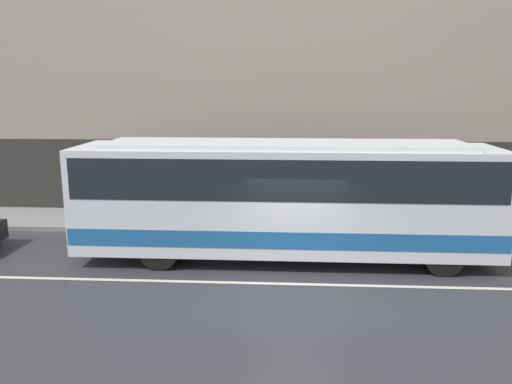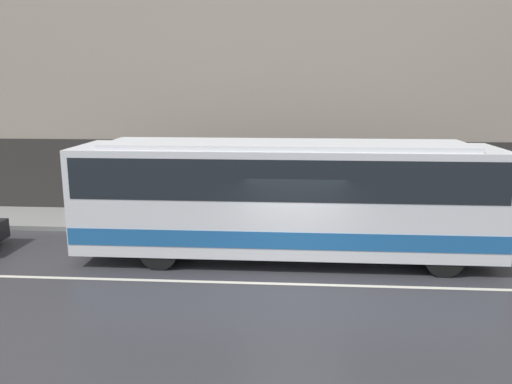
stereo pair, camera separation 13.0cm
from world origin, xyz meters
name	(u,v)px [view 2 (the right image)]	position (x,y,z in m)	size (l,w,h in m)	color
ground_plane	(294,284)	(0.00, 0.00, 0.00)	(60.00, 60.00, 0.00)	#333338
sidewalk	(294,223)	(0.00, 5.33, 0.08)	(60.00, 2.67, 0.16)	gray
building_facade	(296,52)	(0.00, 6.81, 5.91)	(60.00, 0.35, 12.23)	gray
lane_stripe	(294,284)	(0.00, 0.00, 0.00)	(54.00, 0.14, 0.01)	beige
transit_bus	(285,194)	(-0.28, 1.90, 1.85)	(11.37, 2.51, 3.28)	silver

